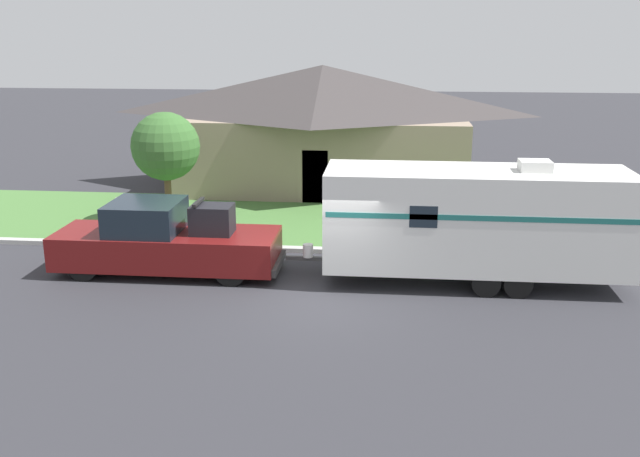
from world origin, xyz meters
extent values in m
plane|color=#2D2D33|center=(0.00, 0.00, 0.00)|extent=(120.00, 120.00, 0.00)
cube|color=#ADADA8|center=(0.00, 3.75, 0.07)|extent=(80.00, 0.30, 0.14)
cube|color=#477538|center=(0.00, 7.40, 0.01)|extent=(80.00, 7.00, 0.03)
cube|color=gray|center=(-1.38, 13.06, 1.55)|extent=(11.87, 6.25, 3.09)
pyramid|color=#3D3838|center=(-1.38, 13.06, 4.12)|extent=(12.82, 6.75, 2.05)
cube|color=#4C3828|center=(-1.38, 9.97, 1.05)|extent=(1.00, 0.06, 2.10)
cylinder|color=black|center=(-6.77, 0.66, 0.44)|extent=(0.87, 0.28, 0.87)
cylinder|color=black|center=(-6.77, 2.40, 0.44)|extent=(0.87, 0.28, 0.87)
cylinder|color=black|center=(-2.68, 0.66, 0.44)|extent=(0.87, 0.28, 0.87)
cylinder|color=black|center=(-2.68, 2.40, 0.44)|extent=(0.87, 0.28, 0.87)
cube|color=maroon|center=(-5.90, 1.53, 0.71)|extent=(3.72, 2.10, 0.94)
cube|color=#19232D|center=(-5.23, 1.53, 1.61)|extent=(1.93, 1.93, 0.85)
cube|color=maroon|center=(-2.80, 1.53, 0.71)|extent=(2.47, 2.10, 0.94)
cube|color=#333333|center=(-1.51, 1.53, 0.36)|extent=(0.12, 1.89, 0.20)
cube|color=black|center=(-3.35, 1.53, 1.58)|extent=(1.14, 0.88, 0.80)
cube|color=black|center=(-3.71, 1.53, 2.06)|extent=(0.10, 0.97, 0.08)
cylinder|color=black|center=(4.02, 0.48, 0.37)|extent=(0.73, 0.22, 0.73)
cylinder|color=black|center=(4.02, 2.58, 0.37)|extent=(0.73, 0.22, 0.73)
cylinder|color=black|center=(4.82, 0.48, 0.37)|extent=(0.73, 0.22, 0.73)
cylinder|color=black|center=(4.82, 2.58, 0.37)|extent=(0.73, 0.22, 0.73)
cube|color=silver|center=(3.79, 1.53, 1.79)|extent=(7.94, 2.38, 2.62)
cube|color=#1E6660|center=(3.79, 0.33, 2.12)|extent=(7.78, 0.01, 0.14)
cube|color=#383838|center=(-0.75, 1.53, 0.53)|extent=(1.13, 0.12, 0.10)
cylinder|color=silver|center=(-0.69, 1.53, 0.76)|extent=(0.28, 0.28, 0.36)
cube|color=silver|center=(5.22, 1.53, 3.24)|extent=(0.80, 0.68, 0.28)
cube|color=#19232D|center=(2.36, 0.33, 2.12)|extent=(0.70, 0.01, 0.56)
cylinder|color=brown|center=(-7.13, 4.82, 0.55)|extent=(0.09, 0.09, 1.10)
cube|color=#B2B2B2|center=(-7.13, 4.82, 1.21)|extent=(0.48, 0.20, 0.22)
cylinder|color=brown|center=(-6.21, 6.67, 0.92)|extent=(0.24, 0.24, 1.83)
sphere|color=#38662D|center=(-6.21, 6.67, 2.72)|extent=(2.36, 2.36, 2.36)
camera|label=1|loc=(1.45, -17.01, 6.73)|focal=40.00mm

